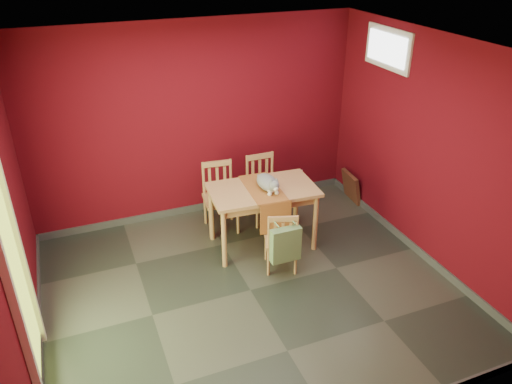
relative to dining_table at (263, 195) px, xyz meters
name	(u,v)px	position (x,y,z in m)	size (l,w,h in m)	color
ground	(250,290)	(-0.49, -0.83, -0.72)	(4.50, 4.50, 0.00)	#2D342D
room_shell	(250,287)	(-0.49, -0.83, -0.67)	(4.50, 4.50, 4.50)	#5A0914
doorway	(16,276)	(-2.72, -1.23, 0.40)	(0.06, 1.01, 2.13)	#B7D838
window	(388,48)	(1.74, 0.17, 1.63)	(0.05, 0.90, 0.50)	white
outlet_plate	(300,174)	(1.11, 1.16, -0.42)	(0.08, 0.01, 0.12)	silver
dining_table	(263,195)	(0.00, 0.00, 0.00)	(1.36, 0.85, 0.82)	tan
table_runner	(267,198)	(0.00, -0.14, 0.04)	(0.44, 0.84, 0.41)	#985727
chair_far_left	(220,196)	(-0.37, 0.61, -0.24)	(0.48, 0.48, 0.93)	tan
chair_far_right	(264,188)	(0.27, 0.62, -0.24)	(0.44, 0.44, 0.93)	tan
chair_near	(281,240)	(0.00, -0.57, -0.31)	(0.47, 0.47, 0.81)	tan
tote_bag	(286,244)	(-0.04, -0.77, -0.24)	(0.35, 0.20, 0.49)	#638858
cat	(267,180)	(0.05, -0.03, 0.22)	(0.25, 0.48, 0.24)	slate
picture_frame	(351,187)	(1.70, 0.61, -0.50)	(0.18, 0.46, 0.45)	#573020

